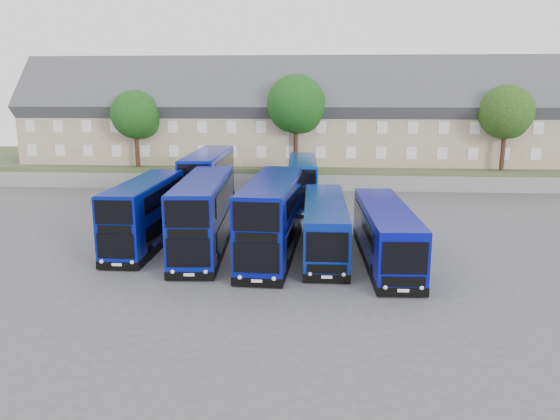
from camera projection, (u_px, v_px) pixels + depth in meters
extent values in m
plane|color=#4B4B50|center=(241.00, 266.00, 30.49)|extent=(120.00, 120.00, 0.00)
cube|color=slate|center=(275.00, 182.00, 53.71)|extent=(70.00, 0.40, 1.50)
cube|color=#3F4E2B|center=(281.00, 166.00, 63.40)|extent=(80.00, 20.00, 2.00)
cube|color=tan|center=(63.00, 133.00, 60.25)|extent=(6.00, 8.00, 6.00)
cube|color=#3B3B40|center=(60.00, 105.00, 59.61)|extent=(6.00, 10.40, 10.40)
cube|color=brown|center=(71.00, 69.00, 58.68)|extent=(0.60, 0.90, 1.40)
cube|color=tan|center=(116.00, 133.00, 59.85)|extent=(6.00, 8.00, 6.00)
cube|color=#3B3B40|center=(114.00, 105.00, 59.20)|extent=(6.00, 10.40, 10.40)
cube|color=brown|center=(125.00, 69.00, 58.27)|extent=(0.60, 0.90, 1.40)
cube|color=tan|center=(169.00, 133.00, 59.45)|extent=(6.00, 8.00, 6.00)
cube|color=#3B3B40|center=(168.00, 105.00, 58.80)|extent=(6.00, 10.40, 10.40)
cube|color=brown|center=(180.00, 69.00, 57.87)|extent=(0.60, 0.90, 1.40)
cube|color=tan|center=(224.00, 134.00, 59.04)|extent=(6.00, 8.00, 6.00)
cube|color=#3B3B40|center=(223.00, 106.00, 58.40)|extent=(6.00, 10.40, 10.40)
cube|color=brown|center=(236.00, 69.00, 57.47)|extent=(0.60, 0.90, 1.40)
cube|color=tan|center=(279.00, 134.00, 58.64)|extent=(6.00, 8.00, 6.00)
cube|color=#3B3B40|center=(279.00, 106.00, 57.99)|extent=(6.00, 10.40, 10.40)
cube|color=brown|center=(293.00, 68.00, 57.06)|extent=(0.60, 0.90, 1.40)
cube|color=tan|center=(335.00, 134.00, 58.23)|extent=(6.00, 8.00, 6.00)
cube|color=#3B3B40|center=(336.00, 106.00, 57.59)|extent=(6.00, 10.40, 10.40)
cube|color=brown|center=(351.00, 68.00, 56.66)|extent=(0.60, 0.90, 1.40)
cube|color=tan|center=(392.00, 135.00, 57.83)|extent=(6.00, 8.00, 6.00)
cube|color=#3B3B40|center=(393.00, 106.00, 57.18)|extent=(6.00, 10.40, 10.40)
cube|color=brown|center=(409.00, 68.00, 56.25)|extent=(0.60, 0.90, 1.40)
cube|color=tan|center=(449.00, 135.00, 57.42)|extent=(6.00, 8.00, 6.00)
cube|color=#3B3B40|center=(451.00, 106.00, 56.78)|extent=(6.00, 10.40, 10.40)
cube|color=brown|center=(469.00, 68.00, 55.85)|extent=(0.60, 0.90, 1.40)
cube|color=tan|center=(508.00, 135.00, 57.02)|extent=(6.00, 8.00, 6.00)
cube|color=#3B3B40|center=(510.00, 106.00, 56.37)|extent=(6.00, 10.40, 10.40)
cube|color=brown|center=(529.00, 68.00, 55.44)|extent=(0.60, 0.90, 1.40)
cube|color=navy|center=(145.00, 211.00, 34.10)|extent=(2.45, 10.25, 3.74)
cube|color=black|center=(147.00, 241.00, 34.51)|extent=(2.49, 10.29, 0.45)
cube|color=black|center=(115.00, 246.00, 29.26)|extent=(2.02, 0.08, 1.39)
cube|color=black|center=(113.00, 212.00, 28.86)|extent=(2.02, 0.08, 1.30)
cylinder|color=black|center=(114.00, 251.00, 31.72)|extent=(0.31, 1.00, 1.00)
cube|color=#071385|center=(204.00, 213.00, 32.89)|extent=(3.19, 11.22, 4.09)
cube|color=black|center=(205.00, 246.00, 33.34)|extent=(3.23, 11.27, 0.45)
cube|color=black|center=(188.00, 253.00, 27.63)|extent=(2.22, 0.19, 1.51)
cube|color=black|center=(187.00, 214.00, 27.19)|extent=(2.22, 0.19, 1.41)
cylinder|color=black|center=(176.00, 260.00, 30.04)|extent=(0.36, 1.02, 1.00)
cube|color=#060E80|center=(272.00, 215.00, 32.04)|extent=(3.16, 11.45, 4.18)
cube|color=black|center=(272.00, 250.00, 32.50)|extent=(3.20, 11.49, 0.45)
cube|color=black|center=(256.00, 258.00, 26.70)|extent=(2.27, 0.18, 1.54)
cube|color=black|center=(256.00, 217.00, 26.26)|extent=(2.27, 0.18, 1.44)
cylinder|color=black|center=(242.00, 264.00, 29.23)|extent=(0.35, 1.01, 1.00)
cube|color=#081795|center=(209.00, 179.00, 44.84)|extent=(2.87, 11.66, 4.29)
cube|color=black|center=(209.00, 205.00, 45.31)|extent=(2.91, 11.70, 0.45)
cube|color=black|center=(195.00, 203.00, 39.33)|extent=(2.34, 0.11, 1.58)
cube|color=black|center=(194.00, 174.00, 38.88)|extent=(2.34, 0.11, 1.48)
cylinder|color=black|center=(186.00, 212.00, 41.81)|extent=(0.32, 1.01, 1.00)
cube|color=navy|center=(302.00, 181.00, 46.00)|extent=(2.60, 9.94, 3.60)
cube|color=black|center=(302.00, 202.00, 46.40)|extent=(2.64, 9.98, 0.45)
cube|color=black|center=(303.00, 201.00, 41.32)|extent=(1.94, 0.13, 1.35)
cube|color=black|center=(303.00, 178.00, 40.94)|extent=(1.94, 0.13, 1.26)
cylinder|color=black|center=(290.00, 206.00, 43.72)|extent=(0.34, 1.01, 1.00)
cube|color=navy|center=(325.00, 224.00, 32.87)|extent=(2.52, 11.54, 2.82)
cube|color=black|center=(324.00, 247.00, 33.19)|extent=(2.56, 11.58, 0.45)
cube|color=black|center=(327.00, 247.00, 27.19)|extent=(2.10, 0.08, 1.53)
cylinder|color=black|center=(306.00, 261.00, 29.74)|extent=(0.31, 1.00, 1.00)
cube|color=#070C8F|center=(385.00, 231.00, 31.08)|extent=(2.82, 11.72, 2.85)
cube|color=black|center=(384.00, 256.00, 31.40)|extent=(2.86, 11.76, 0.45)
cube|color=black|center=(405.00, 258.00, 25.33)|extent=(2.13, 0.13, 1.55)
cylinder|color=black|center=(374.00, 273.00, 27.86)|extent=(0.33, 1.01, 1.00)
cylinder|color=#382314|center=(137.00, 148.00, 54.95)|extent=(0.44, 0.44, 3.75)
sphere|color=#0F340E|center=(135.00, 114.00, 54.22)|extent=(4.80, 4.80, 4.80)
sphere|color=#0F340E|center=(143.00, 122.00, 54.74)|extent=(3.30, 3.30, 3.30)
cylinder|color=#382314|center=(296.00, 145.00, 54.28)|extent=(0.44, 0.44, 4.50)
sphere|color=#153C10|center=(296.00, 104.00, 53.41)|extent=(5.76, 5.76, 5.76)
sphere|color=#153C10|center=(302.00, 113.00, 53.95)|extent=(3.96, 3.96, 3.96)
cylinder|color=#382314|center=(503.00, 150.00, 52.50)|extent=(0.44, 0.44, 4.00)
sphere|color=black|center=(506.00, 112.00, 51.72)|extent=(5.12, 5.12, 5.12)
sphere|color=black|center=(510.00, 120.00, 52.25)|extent=(3.52, 3.52, 3.52)
cylinder|color=#382314|center=(538.00, 142.00, 58.89)|extent=(0.44, 0.44, 4.25)
sphere|color=#18320D|center=(542.00, 106.00, 58.06)|extent=(5.44, 5.44, 5.44)
sphere|color=#18320D|center=(546.00, 114.00, 58.60)|extent=(3.74, 3.74, 3.74)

